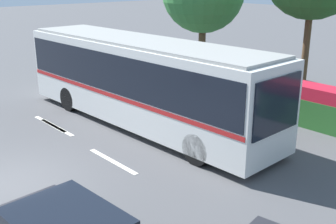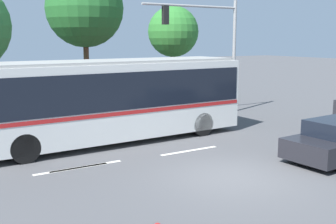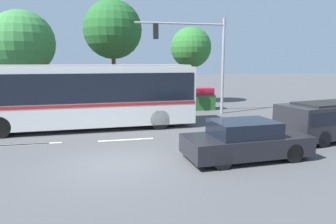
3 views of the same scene
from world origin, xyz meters
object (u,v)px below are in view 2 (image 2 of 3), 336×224
city_bus (104,96)px  street_tree_centre (85,9)px  traffic_light_pole (213,39)px  street_tree_right (173,32)px

city_bus → street_tree_centre: street_tree_centre is taller
traffic_light_pole → street_tree_right: (0.96, 5.49, 0.42)m
traffic_light_pole → street_tree_centre: size_ratio=0.77×
traffic_light_pole → street_tree_centre: 7.33m
street_tree_right → traffic_light_pole: bearing=-99.9°
street_tree_right → street_tree_centre: bearing=-173.8°
street_tree_centre → street_tree_right: bearing=6.2°
traffic_light_pole → street_tree_centre: street_tree_centre is taller
traffic_light_pole → street_tree_right: street_tree_right is taller
city_bus → street_tree_centre: bearing=72.5°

